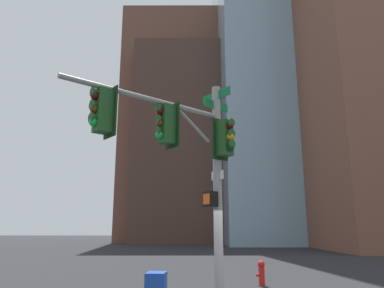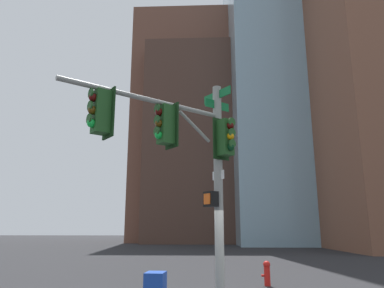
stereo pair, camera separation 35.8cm
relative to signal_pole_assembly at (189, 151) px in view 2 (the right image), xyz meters
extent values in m
cylinder|color=gray|center=(-0.78, -0.71, -0.97)|extent=(0.24, 0.24, 6.03)
cylinder|color=gray|center=(0.96, 0.71, 1.17)|extent=(3.56, 2.93, 0.12)
cylinder|color=gray|center=(-0.15, -0.20, 0.72)|extent=(0.86, 0.72, 0.75)
cube|color=#0F6B33|center=(-0.78, -0.71, 1.80)|extent=(0.74, 0.90, 0.24)
cube|color=#0F6B33|center=(-0.78, -0.71, 1.50)|extent=(0.70, 0.58, 0.24)
cube|color=white|center=(-0.78, -0.71, -0.53)|extent=(0.31, 0.37, 0.24)
cube|color=#1E4C1E|center=(0.56, 0.38, 0.61)|extent=(0.48, 0.48, 1.00)
cube|color=black|center=(0.41, 0.26, 0.61)|extent=(0.37, 0.45, 1.16)
sphere|color=#470A07|center=(0.72, 0.51, 0.91)|extent=(0.20, 0.20, 0.20)
cylinder|color=#1E4C1E|center=(0.77, 0.55, 1.00)|extent=(0.18, 0.20, 0.23)
sphere|color=#4C330A|center=(0.72, 0.51, 0.61)|extent=(0.20, 0.20, 0.20)
cylinder|color=#1E4C1E|center=(0.77, 0.55, 0.70)|extent=(0.18, 0.20, 0.23)
sphere|color=green|center=(0.72, 0.51, 0.31)|extent=(0.20, 0.20, 0.20)
cylinder|color=#1E4C1E|center=(0.77, 0.55, 0.40)|extent=(0.18, 0.20, 0.23)
cube|color=#1E4C1E|center=(1.90, 1.48, 0.61)|extent=(0.48, 0.48, 1.00)
cube|color=black|center=(1.75, 1.36, 0.61)|extent=(0.37, 0.45, 1.16)
sphere|color=#470A07|center=(2.06, 1.61, 0.91)|extent=(0.20, 0.20, 0.20)
cylinder|color=#1E4C1E|center=(2.11, 1.65, 1.00)|extent=(0.18, 0.20, 0.23)
sphere|color=#4C330A|center=(2.06, 1.61, 0.61)|extent=(0.20, 0.20, 0.20)
cylinder|color=#1E4C1E|center=(2.11, 1.65, 0.70)|extent=(0.18, 0.20, 0.23)
sphere|color=green|center=(2.06, 1.61, 0.31)|extent=(0.20, 0.20, 0.20)
cylinder|color=#1E4C1E|center=(2.11, 1.65, 0.40)|extent=(0.18, 0.20, 0.23)
cube|color=#1E4C1E|center=(-0.98, -0.46, 0.47)|extent=(0.48, 0.48, 1.00)
cube|color=black|center=(-0.86, -0.61, 0.47)|extent=(0.45, 0.37, 1.16)
sphere|color=#470A07|center=(-1.11, -0.30, 0.77)|extent=(0.20, 0.20, 0.20)
cylinder|color=#1E4C1E|center=(-1.15, -0.25, 0.86)|extent=(0.20, 0.18, 0.23)
sphere|color=#F29E0C|center=(-1.11, -0.30, 0.47)|extent=(0.20, 0.20, 0.20)
cylinder|color=#1E4C1E|center=(-1.15, -0.25, 0.56)|extent=(0.20, 0.18, 0.23)
sphere|color=#0A3819|center=(-1.11, -0.30, 0.17)|extent=(0.20, 0.20, 0.20)
cylinder|color=#1E4C1E|center=(-1.15, -0.25, 0.26)|extent=(0.20, 0.18, 0.23)
cube|color=black|center=(-0.57, -0.54, -1.19)|extent=(0.42, 0.44, 0.40)
cube|color=#EA5914|center=(-0.46, -0.45, -1.19)|extent=(0.17, 0.21, 0.28)
cylinder|color=red|center=(-2.63, -4.86, -3.66)|extent=(0.22, 0.22, 0.65)
sphere|color=red|center=(-2.63, -4.86, -3.24)|extent=(0.26, 0.26, 0.26)
cylinder|color=red|center=(-2.47, -4.86, -3.62)|extent=(0.10, 0.09, 0.09)
cube|color=#4C3328|center=(-0.28, -47.74, 10.67)|extent=(17.51, 17.92, 29.29)
cube|color=brown|center=(-0.59, -49.93, 14.59)|extent=(23.57, 15.08, 37.15)
camera|label=1|loc=(-0.11, 9.13, -1.95)|focal=33.73mm
camera|label=2|loc=(-0.47, 9.12, -1.95)|focal=33.73mm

